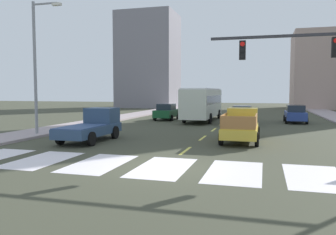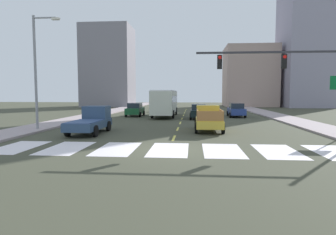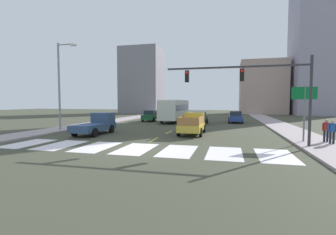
# 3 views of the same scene
# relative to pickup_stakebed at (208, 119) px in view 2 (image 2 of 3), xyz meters

# --- Properties ---
(ground_plane) EXTENTS (160.00, 160.00, 0.00)m
(ground_plane) POSITION_rel_pickup_stakebed_xyz_m (-2.49, -8.38, -0.94)
(ground_plane) COLOR #3E4030
(sidewalk_right) EXTENTS (3.28, 110.00, 0.15)m
(sidewalk_right) POSITION_rel_pickup_stakebed_xyz_m (9.43, 9.62, -0.86)
(sidewalk_right) COLOR #A09092
(sidewalk_right) RESTS_ON ground
(sidewalk_left) EXTENTS (3.28, 110.00, 0.15)m
(sidewalk_left) POSITION_rel_pickup_stakebed_xyz_m (-14.41, 9.62, -0.86)
(sidewalk_left) COLOR #A09092
(sidewalk_left) RESTS_ON ground
(crosswalk_stripe_0) EXTENTS (2.02, 3.96, 0.01)m
(crosswalk_stripe_0) POSITION_rel_pickup_stakebed_xyz_m (-10.87, -8.38, -0.93)
(crosswalk_stripe_0) COLOR silver
(crosswalk_stripe_0) RESTS_ON ground
(crosswalk_stripe_1) EXTENTS (2.02, 3.96, 0.01)m
(crosswalk_stripe_1) POSITION_rel_pickup_stakebed_xyz_m (-8.07, -8.38, -0.93)
(crosswalk_stripe_1) COLOR silver
(crosswalk_stripe_1) RESTS_ON ground
(crosswalk_stripe_2) EXTENTS (2.02, 3.96, 0.01)m
(crosswalk_stripe_2) POSITION_rel_pickup_stakebed_xyz_m (-5.28, -8.38, -0.93)
(crosswalk_stripe_2) COLOR silver
(crosswalk_stripe_2) RESTS_ON ground
(crosswalk_stripe_3) EXTENTS (2.02, 3.96, 0.01)m
(crosswalk_stripe_3) POSITION_rel_pickup_stakebed_xyz_m (-2.49, -8.38, -0.93)
(crosswalk_stripe_3) COLOR silver
(crosswalk_stripe_3) RESTS_ON ground
(crosswalk_stripe_4) EXTENTS (2.02, 3.96, 0.01)m
(crosswalk_stripe_4) POSITION_rel_pickup_stakebed_xyz_m (0.31, -8.38, -0.93)
(crosswalk_stripe_4) COLOR silver
(crosswalk_stripe_4) RESTS_ON ground
(crosswalk_stripe_5) EXTENTS (2.02, 3.96, 0.01)m
(crosswalk_stripe_5) POSITION_rel_pickup_stakebed_xyz_m (3.10, -8.38, -0.93)
(crosswalk_stripe_5) COLOR silver
(crosswalk_stripe_5) RESTS_ON ground
(crosswalk_stripe_6) EXTENTS (2.02, 3.96, 0.01)m
(crosswalk_stripe_6) POSITION_rel_pickup_stakebed_xyz_m (5.89, -8.38, -0.93)
(crosswalk_stripe_6) COLOR silver
(crosswalk_stripe_6) RESTS_ON ground
(lane_dash_0) EXTENTS (0.16, 2.40, 0.01)m
(lane_dash_0) POSITION_rel_pickup_stakebed_xyz_m (-2.49, -4.38, -0.93)
(lane_dash_0) COLOR #D5C94F
(lane_dash_0) RESTS_ON ground
(lane_dash_1) EXTENTS (0.16, 2.40, 0.01)m
(lane_dash_1) POSITION_rel_pickup_stakebed_xyz_m (-2.49, 0.62, -0.93)
(lane_dash_1) COLOR #D5C94F
(lane_dash_1) RESTS_ON ground
(lane_dash_2) EXTENTS (0.16, 2.40, 0.01)m
(lane_dash_2) POSITION_rel_pickup_stakebed_xyz_m (-2.49, 5.62, -0.93)
(lane_dash_2) COLOR #D5C94F
(lane_dash_2) RESTS_ON ground
(lane_dash_3) EXTENTS (0.16, 2.40, 0.01)m
(lane_dash_3) POSITION_rel_pickup_stakebed_xyz_m (-2.49, 10.62, -0.93)
(lane_dash_3) COLOR #D5C94F
(lane_dash_3) RESTS_ON ground
(lane_dash_4) EXTENTS (0.16, 2.40, 0.01)m
(lane_dash_4) POSITION_rel_pickup_stakebed_xyz_m (-2.49, 15.62, -0.93)
(lane_dash_4) COLOR #D5C94F
(lane_dash_4) RESTS_ON ground
(lane_dash_5) EXTENTS (0.16, 2.40, 0.01)m
(lane_dash_5) POSITION_rel_pickup_stakebed_xyz_m (-2.49, 20.62, -0.93)
(lane_dash_5) COLOR #D5C94F
(lane_dash_5) RESTS_ON ground
(lane_dash_6) EXTENTS (0.16, 2.40, 0.01)m
(lane_dash_6) POSITION_rel_pickup_stakebed_xyz_m (-2.49, 25.62, -0.93)
(lane_dash_6) COLOR #D5C94F
(lane_dash_6) RESTS_ON ground
(lane_dash_7) EXTENTS (0.16, 2.40, 0.01)m
(lane_dash_7) POSITION_rel_pickup_stakebed_xyz_m (-2.49, 30.62, -0.93)
(lane_dash_7) COLOR #D5C94F
(lane_dash_7) RESTS_ON ground
(pickup_stakebed) EXTENTS (2.18, 5.20, 1.96)m
(pickup_stakebed) POSITION_rel_pickup_stakebed_xyz_m (0.00, 0.00, 0.00)
(pickup_stakebed) COLOR gold
(pickup_stakebed) RESTS_ON ground
(pickup_dark) EXTENTS (2.18, 5.20, 1.96)m
(pickup_dark) POSITION_rel_pickup_stakebed_xyz_m (-8.83, -2.26, -0.02)
(pickup_dark) COLOR navy
(pickup_dark) RESTS_ON ground
(city_bus) EXTENTS (2.72, 10.80, 3.32)m
(city_bus) POSITION_rel_pickup_stakebed_xyz_m (-4.78, 13.57, 1.02)
(city_bus) COLOR silver
(city_bus) RESTS_ON ground
(sedan_mid) EXTENTS (2.02, 4.40, 1.72)m
(sedan_mid) POSITION_rel_pickup_stakebed_xyz_m (4.23, 13.81, -0.08)
(sedan_mid) COLOR navy
(sedan_mid) RESTS_ON ground
(sedan_near_right) EXTENTS (2.02, 4.40, 1.72)m
(sedan_near_right) POSITION_rel_pickup_stakebed_xyz_m (-8.72, 13.81, -0.08)
(sedan_near_right) COLOR #17512B
(sedan_near_right) RESTS_ON ground
(sedan_near_left) EXTENTS (2.02, 4.40, 1.72)m
(sedan_near_left) POSITION_rel_pickup_stakebed_xyz_m (-0.58, 10.45, -0.08)
(sedan_near_left) COLOR black
(sedan_near_left) RESTS_ON ground
(traffic_signal_gantry) EXTENTS (9.55, 0.27, 6.00)m
(traffic_signal_gantry) POSITION_rel_pickup_stakebed_xyz_m (5.31, -5.47, 3.29)
(traffic_signal_gantry) COLOR #2D2D33
(traffic_signal_gantry) RESTS_ON ground
(streetlight_left) EXTENTS (2.20, 0.28, 9.00)m
(streetlight_left) POSITION_rel_pickup_stakebed_xyz_m (-13.49, -1.27, 4.03)
(streetlight_left) COLOR gray
(streetlight_left) RESTS_ON ground
(block_mid_left) EXTENTS (10.58, 8.93, 17.72)m
(block_mid_left) POSITION_rel_pickup_stakebed_xyz_m (-20.12, 40.98, 7.92)
(block_mid_left) COLOR gray
(block_mid_left) RESTS_ON ground
(block_mid_right) EXTENTS (11.08, 10.65, 13.43)m
(block_mid_right) POSITION_rel_pickup_stakebed_xyz_m (11.55, 44.87, 5.78)
(block_mid_right) COLOR tan
(block_mid_right) RESTS_ON ground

